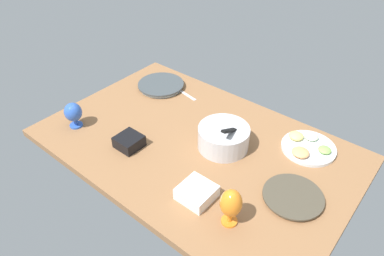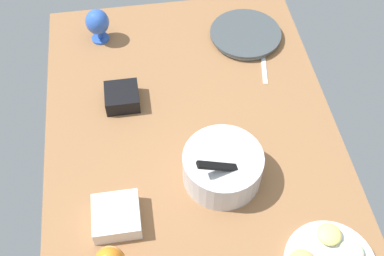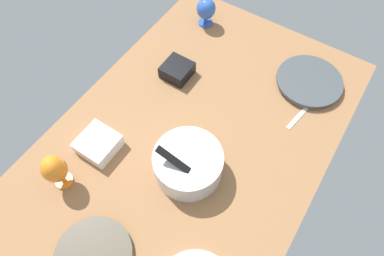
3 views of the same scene
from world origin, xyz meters
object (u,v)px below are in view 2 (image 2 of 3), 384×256
at_px(hurricane_glass_blue, 97,23).
at_px(square_bowl_white, 116,216).
at_px(dinner_plate_left, 245,35).
at_px(mixing_bowl, 223,166).
at_px(square_bowl_black, 122,96).

relative_size(hurricane_glass_blue, square_bowl_white, 1.00).
distance_m(dinner_plate_left, square_bowl_white, 0.95).
height_order(dinner_plate_left, mixing_bowl, mixing_bowl).
xyz_separation_m(mixing_bowl, square_bowl_black, (-0.37, -0.31, -0.03)).
distance_m(dinner_plate_left, mixing_bowl, 0.69).
height_order(hurricane_glass_blue, square_bowl_white, hurricane_glass_blue).
relative_size(dinner_plate_left, square_bowl_black, 2.39).
relative_size(mixing_bowl, square_bowl_white, 1.79).
bearing_deg(square_bowl_black, mixing_bowl, 39.37).
distance_m(dinner_plate_left, square_bowl_black, 0.60).
xyz_separation_m(hurricane_glass_blue, square_bowl_white, (0.84, 0.02, -0.05)).
height_order(mixing_bowl, hurricane_glass_blue, mixing_bowl).
xyz_separation_m(dinner_plate_left, mixing_bowl, (0.65, -0.22, 0.05)).
relative_size(mixing_bowl, square_bowl_black, 2.11).
xyz_separation_m(hurricane_glass_blue, square_bowl_black, (0.36, 0.07, -0.05)).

